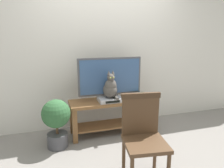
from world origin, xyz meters
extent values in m
plane|color=gray|center=(0.00, 0.00, 0.00)|extent=(12.00, 12.00, 0.00)
cube|color=silver|center=(0.00, 0.91, 1.40)|extent=(7.00, 0.12, 2.80)
cube|color=brown|center=(-0.03, 0.45, 0.53)|extent=(1.30, 0.43, 0.04)
cube|color=brown|center=(-0.63, 0.28, 0.25)|extent=(0.07, 0.07, 0.51)
cube|color=brown|center=(0.57, 0.28, 0.25)|extent=(0.07, 0.07, 0.51)
cube|color=brown|center=(-0.63, 0.62, 0.25)|extent=(0.07, 0.07, 0.51)
cube|color=brown|center=(0.57, 0.62, 0.25)|extent=(0.07, 0.07, 0.51)
cube|color=brown|center=(-0.03, 0.45, 0.14)|extent=(1.20, 0.35, 0.02)
cube|color=#4C4C51|center=(-0.03, 0.51, 0.57)|extent=(0.29, 0.20, 0.03)
cube|color=#4C4C51|center=(-0.03, 0.51, 0.61)|extent=(0.06, 0.04, 0.05)
cube|color=#4C4C51|center=(-0.03, 0.51, 0.92)|extent=(1.00, 0.05, 0.58)
cube|color=#385684|center=(-0.03, 0.48, 0.92)|extent=(0.95, 0.01, 0.53)
sphere|color=#2672F2|center=(0.46, 0.48, 0.65)|extent=(0.01, 0.01, 0.01)
cube|color=#BCBCC1|center=(-0.06, 0.40, 0.58)|extent=(0.36, 0.28, 0.06)
cube|color=black|center=(-0.06, 0.26, 0.58)|extent=(0.22, 0.01, 0.03)
ellipsoid|color=#514C47|center=(-0.06, 0.40, 0.73)|extent=(0.21, 0.26, 0.23)
ellipsoid|color=#514C47|center=(-0.06, 0.36, 0.80)|extent=(0.18, 0.17, 0.21)
sphere|color=#514C47|center=(-0.06, 0.35, 0.93)|extent=(0.11, 0.11, 0.11)
cone|color=#514C47|center=(-0.09, 0.35, 1.01)|extent=(0.05, 0.05, 0.06)
cone|color=#514C47|center=(-0.03, 0.35, 1.01)|extent=(0.05, 0.05, 0.06)
sphere|color=#B2C64C|center=(-0.08, 0.30, 0.94)|extent=(0.02, 0.02, 0.02)
sphere|color=#B2C64C|center=(-0.04, 0.30, 0.94)|extent=(0.02, 0.02, 0.02)
cylinder|color=#514C47|center=(0.01, 0.31, 0.64)|extent=(0.05, 0.21, 0.04)
cylinder|color=#513823|center=(-0.18, -0.56, 0.21)|extent=(0.04, 0.04, 0.42)
cylinder|color=#513823|center=(0.19, -0.61, 0.21)|extent=(0.04, 0.04, 0.42)
cube|color=#513823|center=(-0.03, -0.77, 0.44)|extent=(0.49, 0.49, 0.04)
cube|color=#513823|center=(0.00, -0.58, 0.70)|extent=(0.41, 0.09, 0.47)
cube|color=#412C1C|center=(0.00, -0.58, 0.91)|extent=(0.43, 0.10, 0.06)
cube|color=beige|center=(0.46, 0.39, 0.56)|extent=(0.24, 0.15, 0.02)
cube|color=#B2332D|center=(0.45, 0.39, 0.59)|extent=(0.20, 0.15, 0.02)
cube|color=#38664C|center=(0.46, 0.39, 0.62)|extent=(0.22, 0.18, 0.03)
cylinder|color=#47474C|center=(-0.88, 0.24, 0.10)|extent=(0.29, 0.29, 0.20)
cylinder|color=#332319|center=(-0.88, 0.24, 0.19)|extent=(0.26, 0.26, 0.02)
cylinder|color=#4C3823|center=(-0.88, 0.24, 0.27)|extent=(0.04, 0.04, 0.14)
sphere|color=#2D5B33|center=(-0.88, 0.24, 0.50)|extent=(0.39, 0.39, 0.39)
camera|label=1|loc=(-0.95, -2.58, 1.54)|focal=33.77mm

